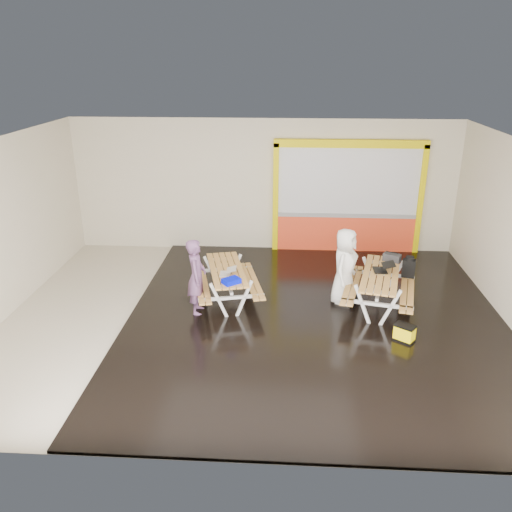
# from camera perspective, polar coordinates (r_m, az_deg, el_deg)

# --- Properties ---
(room) EXTENTS (10.02, 8.02, 3.52)m
(room) POSITION_cam_1_polar(r_m,az_deg,el_deg) (9.86, -0.32, 2.16)
(room) COLOR beige
(room) RESTS_ON ground
(deck) EXTENTS (7.50, 7.98, 0.05)m
(deck) POSITION_cam_1_polar(r_m,az_deg,el_deg) (10.55, 6.53, -6.88)
(deck) COLOR black
(deck) RESTS_ON room
(kiosk) EXTENTS (3.88, 0.16, 3.00)m
(kiosk) POSITION_cam_1_polar(r_m,az_deg,el_deg) (13.78, 10.02, 6.10)
(kiosk) COLOR #F44521
(kiosk) RESTS_ON room
(picnic_table_left) EXTENTS (1.74, 2.20, 0.78)m
(picnic_table_left) POSITION_cam_1_polar(r_m,az_deg,el_deg) (10.97, -3.24, -2.29)
(picnic_table_left) COLOR #C28D47
(picnic_table_left) RESTS_ON deck
(picnic_table_right) EXTENTS (1.79, 2.28, 0.81)m
(picnic_table_right) POSITION_cam_1_polar(r_m,az_deg,el_deg) (10.96, 13.49, -2.77)
(picnic_table_right) COLOR #C28D47
(picnic_table_right) RESTS_ON deck
(person_left) EXTENTS (0.41, 0.60, 1.59)m
(person_left) POSITION_cam_1_polar(r_m,az_deg,el_deg) (10.47, -6.56, -2.30)
(person_left) COLOR #634066
(person_left) RESTS_ON deck
(person_right) EXTENTS (0.79, 0.95, 1.65)m
(person_right) POSITION_cam_1_polar(r_m,az_deg,el_deg) (10.97, 9.74, -1.15)
(person_right) COLOR white
(person_right) RESTS_ON deck
(laptop_left) EXTENTS (0.35, 0.32, 0.14)m
(laptop_left) POSITION_cam_1_polar(r_m,az_deg,el_deg) (10.61, -3.17, -1.79)
(laptop_left) COLOR silver
(laptop_left) RESTS_ON picnic_table_left
(laptop_right) EXTENTS (0.42, 0.37, 0.18)m
(laptop_right) POSITION_cam_1_polar(r_m,az_deg,el_deg) (11.00, 13.81, -1.31)
(laptop_right) COLOR black
(laptop_right) RESTS_ON picnic_table_right
(blue_pouch) EXTENTS (0.41, 0.39, 0.10)m
(blue_pouch) POSITION_cam_1_polar(r_m,az_deg,el_deg) (10.20, -2.74, -2.75)
(blue_pouch) COLOR #000ADF
(blue_pouch) RESTS_ON picnic_table_left
(toolbox) EXTENTS (0.41, 0.33, 0.21)m
(toolbox) POSITION_cam_1_polar(r_m,az_deg,el_deg) (11.55, 14.74, -0.16)
(toolbox) COLOR black
(toolbox) RESTS_ON picnic_table_right
(backpack) EXTENTS (0.31, 0.25, 0.46)m
(backpack) POSITION_cam_1_polar(r_m,az_deg,el_deg) (11.55, 16.49, -1.16)
(backpack) COLOR black
(backpack) RESTS_ON picnic_table_right
(dark_case) EXTENTS (0.52, 0.48, 0.16)m
(dark_case) POSITION_cam_1_polar(r_m,az_deg,el_deg) (11.31, 9.96, -4.46)
(dark_case) COLOR black
(dark_case) RESTS_ON deck
(fluke_bag) EXTENTS (0.44, 0.41, 0.32)m
(fluke_bag) POSITION_cam_1_polar(r_m,az_deg,el_deg) (10.00, 16.03, -8.17)
(fluke_bag) COLOR black
(fluke_bag) RESTS_ON deck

